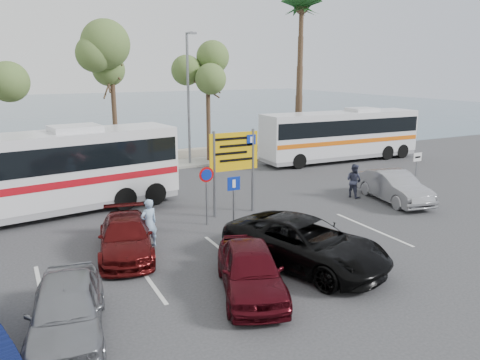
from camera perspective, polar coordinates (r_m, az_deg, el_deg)
name	(u,v)px	position (r m, az deg, el deg)	size (l,w,h in m)	color
ground	(248,241)	(16.98, 1.04, -7.49)	(120.00, 120.00, 0.00)	#313134
kerb_strip	(142,167)	(29.58, -11.82, 1.51)	(44.00, 2.40, 0.15)	gray
seawall	(134,158)	(31.43, -12.82, 2.59)	(48.00, 0.80, 0.60)	gray
sea	(57,110)	(74.60, -21.41, 7.95)	(140.00, 140.00, 0.00)	#466470
tree_mid	(111,57)	(28.61, -15.46, 14.20)	(3.20, 3.20, 8.00)	#382619
tree_right	(208,66)	(30.43, -3.97, 13.65)	(3.20, 3.20, 7.40)	#382619
palm_tree	(302,10)	(34.01, 7.52, 19.81)	(4.80, 4.80, 11.20)	#382619
street_lamp_right	(189,92)	(29.46, -6.28, 10.56)	(0.45, 1.15, 8.01)	slate
direction_sign	(234,158)	(19.50, -0.74, 2.71)	(2.20, 0.12, 3.60)	slate
sign_no_stop	(206,186)	(18.31, -4.11, -0.78)	(0.60, 0.08, 2.35)	slate
sign_parking	(234,198)	(17.10, -0.78, -2.15)	(0.50, 0.07, 2.25)	slate
sign_taxi	(416,169)	(23.66, 20.69, 1.27)	(0.50, 0.07, 2.20)	slate
lane_markings	(232,257)	(15.67, -0.94, -9.33)	(12.02, 4.20, 0.01)	silver
coach_bus_left	(35,177)	(20.96, -23.74, 0.34)	(12.17, 4.30, 3.72)	silver
coach_bus_right	(341,137)	(31.93, 12.16, 5.17)	(11.19, 2.77, 3.46)	silver
car_silver_a	(67,309)	(11.82, -20.37, -14.55)	(1.65, 4.11, 1.40)	gray
car_maroon	(126,237)	(16.11, -13.76, -6.75)	(1.73, 4.24, 1.23)	#4B0C0D
car_red	(251,269)	(13.08, 1.31, -10.85)	(1.64, 4.08, 1.39)	#430911
suv_black	(305,243)	(14.91, 7.95, -7.60)	(2.50, 5.43, 1.51)	black
car_silver_b	(394,187)	(22.87, 18.29, -0.77)	(1.51, 4.32, 1.42)	gray
pedestrian_near	(149,223)	(16.53, -11.05, -5.19)	(0.63, 0.41, 1.72)	#8AA8C9
pedestrian_far	(354,181)	(23.08, 13.71, -0.07)	(0.79, 0.62, 1.63)	#31344A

